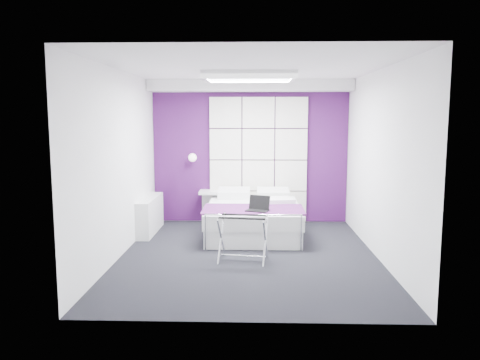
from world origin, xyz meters
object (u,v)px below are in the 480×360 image
(bed, at_px, (253,218))
(luggage_rack, at_px, (243,238))
(wall_lamp, at_px, (193,157))
(nightstand, at_px, (213,192))
(radiator, at_px, (150,215))
(laptop, at_px, (257,207))

(bed, relative_size, luggage_rack, 3.01)
(wall_lamp, height_order, nightstand, wall_lamp)
(radiator, bearing_deg, bed, -3.47)
(nightstand, xyz_separation_m, laptop, (0.81, -1.45, 0.00))
(bed, distance_m, nightstand, 1.16)
(wall_lamp, distance_m, luggage_rack, 2.67)
(radiator, distance_m, nightstand, 1.27)
(wall_lamp, relative_size, nightstand, 0.31)
(bed, distance_m, laptop, 0.70)
(bed, xyz_separation_m, nightstand, (-0.75, 0.83, 0.31))
(nightstand, bearing_deg, laptop, -60.66)
(bed, bearing_deg, radiator, 176.53)
(wall_lamp, distance_m, radiator, 1.35)
(radiator, bearing_deg, luggage_rack, -43.73)
(wall_lamp, xyz_separation_m, nightstand, (0.36, -0.04, -0.63))
(wall_lamp, relative_size, luggage_rack, 0.24)
(laptop, bearing_deg, bed, 116.15)
(bed, xyz_separation_m, luggage_rack, (-0.14, -1.44, 0.03))
(wall_lamp, xyz_separation_m, luggage_rack, (0.98, -2.31, -0.91))
(bed, relative_size, nightstand, 3.94)
(wall_lamp, distance_m, nightstand, 0.73)
(wall_lamp, distance_m, laptop, 2.00)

